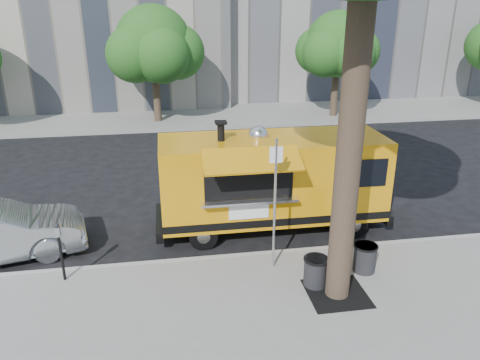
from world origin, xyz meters
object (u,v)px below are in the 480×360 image
Objects in this scene: far_tree_b at (153,44)px; trash_bin_left at (316,271)px; far_tree_c at (338,44)px; trash_bin_right at (365,257)px; food_truck at (271,180)px; sign_post at (275,197)px; parking_meter at (60,245)px.

far_tree_b is 8.63× the size of trash_bin_left.
trash_bin_right is at bearing -107.30° from far_tree_c.
far_tree_c is 13.48m from food_truck.
sign_post is at bearing 165.56° from trash_bin_right.
sign_post reaches higher than food_truck.
far_tree_c is at bearing 68.80° from trash_bin_left.
trash_bin_right is at bearing -14.44° from sign_post.
far_tree_c is 8.19× the size of trash_bin_right.
trash_bin_right is (-4.50, -14.45, -3.23)m from far_tree_c.
far_tree_c is at bearing 51.34° from parking_meter.
parking_meter is 6.56m from trash_bin_right.
trash_bin_right is at bearing -6.17° from parking_meter.
far_tree_b is 15.78m from trash_bin_right.
far_tree_c is 16.22m from trash_bin_left.
trash_bin_left is at bearing -84.44° from food_truck.
trash_bin_left is at bearing -50.88° from sign_post.
parking_meter is at bearing -128.66° from far_tree_c.
parking_meter is at bearing 177.48° from sign_post.
far_tree_c is 15.48m from sign_post.
parking_meter reaches higher than trash_bin_left.
trash_bin_right is at bearing 16.29° from trash_bin_left.
sign_post is at bearing -114.81° from far_tree_c.
sign_post is 0.49× the size of food_truck.
trash_bin_left is (3.25, -15.12, -3.34)m from far_tree_b.
parking_meter is (-4.55, 0.20, -0.87)m from sign_post.
food_truck is 9.58× the size of trash_bin_right.
parking_meter is 2.09× the size of trash_bin_left.
parking_meter is (-11.00, -13.75, -2.74)m from far_tree_c.
far_tree_b is 0.90× the size of food_truck.
far_tree_c is 3.90× the size of parking_meter.
food_truck is (4.97, 1.92, 0.42)m from parking_meter.
parking_meter is 2.10× the size of trash_bin_right.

